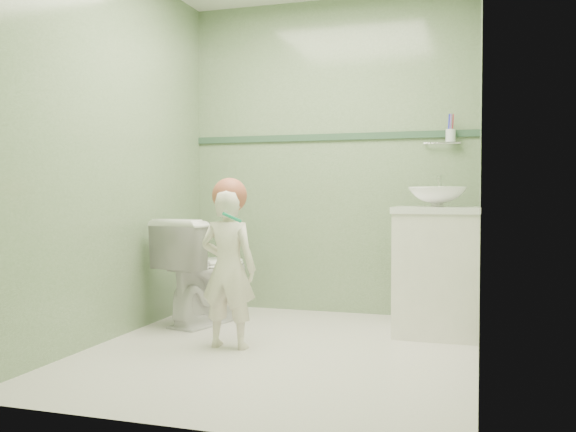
% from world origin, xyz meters
% --- Properties ---
extents(ground, '(2.50, 2.50, 0.00)m').
position_xyz_m(ground, '(0.00, 0.00, 0.00)').
color(ground, silver).
rests_on(ground, ground).
extents(room_shell, '(2.50, 2.54, 2.40)m').
position_xyz_m(room_shell, '(0.00, 0.00, 1.20)').
color(room_shell, gray).
rests_on(room_shell, ground).
extents(trim_stripe, '(2.20, 0.02, 0.05)m').
position_xyz_m(trim_stripe, '(0.00, 1.24, 1.35)').
color(trim_stripe, '#33543E').
rests_on(trim_stripe, room_shell).
extents(vanity, '(0.52, 0.50, 0.80)m').
position_xyz_m(vanity, '(0.84, 0.70, 0.40)').
color(vanity, white).
rests_on(vanity, ground).
extents(counter, '(0.54, 0.52, 0.04)m').
position_xyz_m(counter, '(0.84, 0.70, 0.81)').
color(counter, white).
rests_on(counter, vanity).
extents(basin, '(0.37, 0.37, 0.13)m').
position_xyz_m(basin, '(0.84, 0.70, 0.89)').
color(basin, white).
rests_on(basin, counter).
extents(faucet, '(0.03, 0.13, 0.18)m').
position_xyz_m(faucet, '(0.84, 0.89, 0.97)').
color(faucet, silver).
rests_on(faucet, counter).
extents(cup_holder, '(0.26, 0.07, 0.21)m').
position_xyz_m(cup_holder, '(0.89, 1.18, 1.33)').
color(cup_holder, silver).
rests_on(cup_holder, room_shell).
extents(toilet, '(0.59, 0.81, 0.74)m').
position_xyz_m(toilet, '(-0.74, 0.58, 0.37)').
color(toilet, white).
rests_on(toilet, ground).
extents(toddler, '(0.34, 0.23, 0.94)m').
position_xyz_m(toddler, '(-0.32, -0.02, 0.47)').
color(toddler, white).
rests_on(toddler, ground).
extents(hair_cap, '(0.21, 0.21, 0.21)m').
position_xyz_m(hair_cap, '(-0.32, 0.00, 0.90)').
color(hair_cap, '#A7553D').
rests_on(hair_cap, toddler).
extents(teal_toothbrush, '(0.11, 0.13, 0.08)m').
position_xyz_m(teal_toothbrush, '(-0.25, -0.15, 0.78)').
color(teal_toothbrush, '#159466').
rests_on(teal_toothbrush, toddler).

